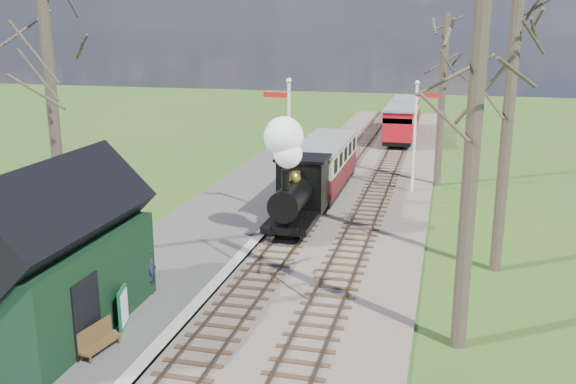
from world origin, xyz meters
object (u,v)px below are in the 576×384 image
locomotive (295,181)px  bench (97,339)px  semaphore_far (417,128)px  semaphore_near (287,139)px  sign_board (123,308)px  person (150,270)px  red_carriage_a (400,124)px  coach (324,164)px  station_shed (53,258)px  red_carriage_b (405,114)px

locomotive → bench: 11.69m
semaphore_far → locomotive: (-4.39, -7.67, -1.13)m
semaphore_near → semaphore_far: bearing=49.4°
sign_board → person: bearing=97.2°
red_carriage_a → sign_board: bearing=-99.6°
person → sign_board: bearing=166.2°
coach → sign_board: bearing=-99.2°
semaphore_near → sign_board: semaphore_near is taller
sign_board → station_shed: bearing=-164.4°
red_carriage_b → person: bearing=-99.2°
red_carriage_a → bench: (-5.17, -32.12, -0.97)m
locomotive → semaphore_far: bearing=60.2°
coach → red_carriage_a: (2.60, 14.76, -0.10)m
station_shed → person: bearing=63.2°
station_shed → locomotive: size_ratio=1.30×
station_shed → locomotive: locomotive is taller
red_carriage_b → sign_board: size_ratio=4.52×
semaphore_near → coach: size_ratio=0.80×
person → semaphore_near: bearing=-33.9°
locomotive → coach: locomotive is taller
red_carriage_a → red_carriage_b: same height
station_shed → sign_board: station_shed is taller
red_carriage_a → bench: 32.54m
red_carriage_b → sign_board: red_carriage_b is taller
station_shed → sign_board: size_ratio=5.48×
coach → sign_board: (-2.58, -15.93, -0.85)m
coach → red_carriage_a: 14.99m
sign_board → bench: size_ratio=0.86×
bench → person: 3.80m
semaphore_far → locomotive: bearing=-119.8°
red_carriage_a → red_carriage_b: (0.00, 5.50, 0.00)m
semaphore_far → bench: bearing=-110.1°
station_shed → sign_board: 2.32m
red_carriage_b → bench: bearing=-97.8°
semaphore_near → red_carriage_a: semaphore_near is taller
red_carriage_a → red_carriage_b: bearing=90.0°
semaphore_near → person: bearing=-102.9°
coach → person: bearing=-101.9°
locomotive → red_carriage_a: (2.61, 20.83, -0.70)m
coach → sign_board: size_ratio=6.76×
locomotive → red_carriage_a: 21.00m
locomotive → station_shed: bearing=-112.5°
coach → red_carriage_b: 20.43m
bench → station_shed: bearing=151.2°
sign_board → person: person is taller
station_shed → sign_board: bearing=15.6°
coach → person: coach is taller
station_shed → coach: station_shed is taller
semaphore_near → coach: semaphore_near is taller
semaphore_far → semaphore_near: bearing=-130.6°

